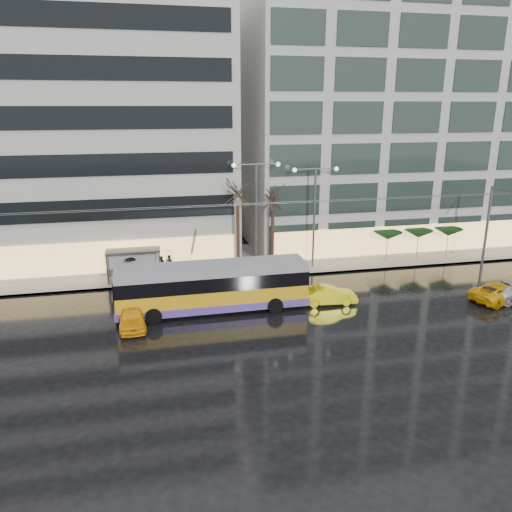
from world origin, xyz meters
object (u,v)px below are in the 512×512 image
object	(u,v)px
taxi_a	(132,316)
street_lamp_near	(256,202)
trolleybus	(213,288)
bus_shelter	(129,258)

from	to	relation	value
taxi_a	street_lamp_near	bearing A→B (deg)	38.84
trolleybus	bus_shelter	size ratio (longest dim) A/B	3.09
bus_shelter	street_lamp_near	xyz separation A→B (m)	(10.38, 0.11, 4.03)
trolleybus	street_lamp_near	xyz separation A→B (m)	(4.66, 7.48, 4.37)
bus_shelter	taxi_a	world-z (taller)	bus_shelter
street_lamp_near	taxi_a	world-z (taller)	street_lamp_near
bus_shelter	trolleybus	bearing A→B (deg)	-52.16
trolleybus	street_lamp_near	bearing A→B (deg)	58.09
taxi_a	trolleybus	bearing A→B (deg)	12.23
street_lamp_near	trolleybus	bearing A→B (deg)	-121.91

